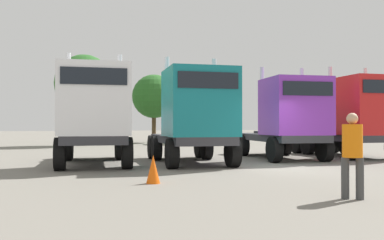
{
  "coord_description": "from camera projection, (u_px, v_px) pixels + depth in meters",
  "views": [
    {
      "loc": [
        -8.25,
        -12.54,
        1.51
      ],
      "look_at": [
        -2.0,
        3.95,
        1.71
      ],
      "focal_mm": 39.88,
      "sensor_mm": 36.0,
      "label": 1
    }
  ],
  "objects": [
    {
      "name": "ground",
      "position": [
        287.0,
        169.0,
        14.63
      ],
      "size": [
        200.0,
        200.0,
        0.0
      ],
      "primitive_type": "plane",
      "color": "slate"
    },
    {
      "name": "semi_truck_white",
      "position": [
        94.0,
        115.0,
        15.5
      ],
      "size": [
        3.38,
        6.64,
        4.2
      ],
      "rotation": [
        0.0,
        0.0,
        -1.71
      ],
      "color": "#333338",
      "rests_on": "ground"
    },
    {
      "name": "semi_truck_teal",
      "position": [
        195.0,
        116.0,
        15.95
      ],
      "size": [
        3.23,
        6.1,
        4.13
      ],
      "rotation": [
        0.0,
        0.0,
        -1.7
      ],
      "color": "#333338",
      "rests_on": "ground"
    },
    {
      "name": "semi_truck_purple",
      "position": [
        287.0,
        118.0,
        18.38
      ],
      "size": [
        3.43,
        6.51,
        4.05
      ],
      "rotation": [
        0.0,
        0.0,
        -1.72
      ],
      "color": "#333338",
      "rests_on": "ground"
    },
    {
      "name": "semi_truck_red",
      "position": [
        358.0,
        117.0,
        19.44
      ],
      "size": [
        3.14,
        6.16,
        4.23
      ],
      "rotation": [
        0.0,
        0.0,
        -1.68
      ],
      "color": "#333338",
      "rests_on": "ground"
    },
    {
      "name": "visitor_in_hivis",
      "position": [
        352.0,
        149.0,
        8.63
      ],
      "size": [
        0.56,
        0.56,
        1.75
      ],
      "rotation": [
        0.0,
        0.0,
        4.1
      ],
      "color": "#3F3F3F",
      "rests_on": "ground"
    },
    {
      "name": "traffic_cone_near",
      "position": [
        153.0,
        169.0,
        10.97
      ],
      "size": [
        0.36,
        0.36,
        0.73
      ],
      "primitive_type": "cone",
      "color": "#F2590C",
      "rests_on": "ground"
    },
    {
      "name": "oak_far_left",
      "position": [
        84.0,
        84.0,
        30.93
      ],
      "size": [
        4.22,
        4.22,
        6.62
      ],
      "color": "#4C3823",
      "rests_on": "ground"
    },
    {
      "name": "oak_far_centre",
      "position": [
        154.0,
        97.0,
        36.6
      ],
      "size": [
        3.75,
        3.75,
        5.85
      ],
      "color": "#4C3823",
      "rests_on": "ground"
    },
    {
      "name": "oak_far_right",
      "position": [
        215.0,
        94.0,
        35.53
      ],
      "size": [
        4.28,
        4.28,
        6.23
      ],
      "color": "#4C3823",
      "rests_on": "ground"
    }
  ]
}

